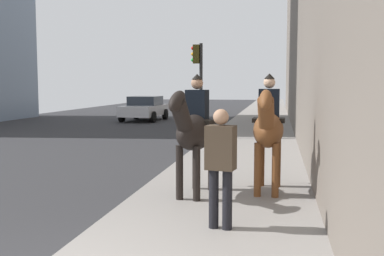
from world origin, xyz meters
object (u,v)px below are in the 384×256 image
Objects in this scene: mounted_horse_far at (268,128)px; pedestrian_greeting at (221,161)px; mounted_horse_near at (195,130)px; car_near_lane at (145,108)px; traffic_light_near_curb at (199,76)px.

pedestrian_greeting is (-2.38, 0.61, -0.25)m from mounted_horse_far.
pedestrian_greeting is at bearing 29.09° from mounted_horse_near.
mounted_horse_far is at bearing 25.42° from car_near_lane.
mounted_horse_far is 19.28m from car_near_lane.
traffic_light_near_curb is at bearing 30.07° from car_near_lane.
mounted_horse_near is 1.40m from mounted_horse_far.
pedestrian_greeting is at bearing -168.82° from traffic_light_near_curb.
mounted_horse_far is 1.32× the size of pedestrian_greeting.
mounted_horse_near is at bearing 21.25° from car_near_lane.
mounted_horse_near is at bearing 30.73° from pedestrian_greeting.
traffic_light_near_curb reaches higher than car_near_lane.
mounted_horse_near is at bearing -66.99° from mounted_horse_far.
traffic_light_near_curb reaches higher than mounted_horse_near.
pedestrian_greeting is at bearing -12.09° from mounted_horse_far.
mounted_horse_near is 0.55× the size of car_near_lane.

